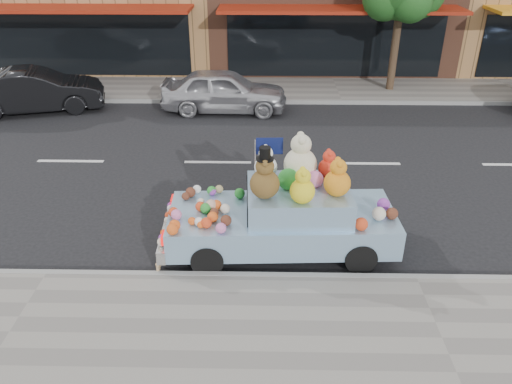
{
  "coord_description": "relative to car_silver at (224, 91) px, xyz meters",
  "views": [
    {
      "loc": [
        -2.73,
        -12.19,
        5.69
      ],
      "look_at": [
        -2.89,
        -3.97,
        1.25
      ],
      "focal_mm": 35.0,
      "sensor_mm": 36.0,
      "label": 1
    }
  ],
  "objects": [
    {
      "name": "art_car",
      "position": [
        1.76,
        -8.17,
        0.1
      ],
      "size": [
        4.55,
        1.94,
        2.32
      ],
      "rotation": [
        0.0,
        0.0,
        0.04
      ],
      "color": "black",
      "rests_on": "ground"
    },
    {
      "name": "near_sidewalk",
      "position": [
        4.12,
        -10.69,
        -0.66
      ],
      "size": [
        60.0,
        3.0,
        0.12
      ],
      "primitive_type": "cube",
      "color": "gray",
      "rests_on": "ground"
    },
    {
      "name": "far_sidewalk",
      "position": [
        4.12,
        2.31,
        -0.66
      ],
      "size": [
        60.0,
        3.0,
        0.12
      ],
      "primitive_type": "cube",
      "color": "gray",
      "rests_on": "ground"
    },
    {
      "name": "near_kerb",
      "position": [
        4.12,
        -9.19,
        -0.65
      ],
      "size": [
        60.0,
        0.12,
        0.13
      ],
      "primitive_type": "cube",
      "color": "gray",
      "rests_on": "ground"
    },
    {
      "name": "car_dark",
      "position": [
        -6.36,
        -0.17,
        0.01
      ],
      "size": [
        4.65,
        2.65,
        1.45
      ],
      "primitive_type": "imported",
      "rotation": [
        0.0,
        0.0,
        1.84
      ],
      "color": "black",
      "rests_on": "ground"
    },
    {
      "name": "ground",
      "position": [
        4.12,
        -4.19,
        -0.72
      ],
      "size": [
        120.0,
        120.0,
        0.0
      ],
      "primitive_type": "plane",
      "color": "black",
      "rests_on": "ground"
    },
    {
      "name": "far_kerb",
      "position": [
        4.12,
        0.81,
        -0.65
      ],
      "size": [
        60.0,
        0.12,
        0.13
      ],
      "primitive_type": "cube",
      "color": "gray",
      "rests_on": "ground"
    },
    {
      "name": "car_silver",
      "position": [
        0.0,
        0.0,
        0.0
      ],
      "size": [
        4.24,
        1.79,
        1.43
      ],
      "primitive_type": "imported",
      "rotation": [
        0.0,
        0.0,
        1.55
      ],
      "color": "silver",
      "rests_on": "ground"
    }
  ]
}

